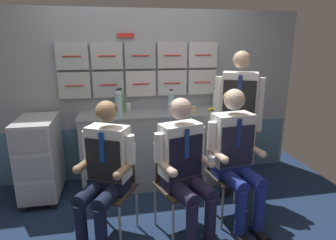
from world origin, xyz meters
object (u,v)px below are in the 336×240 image
object	(u,v)px
folding_chair_left	(114,178)
coffee_cup_spare	(128,106)
service_trolley	(40,157)
crew_member_left	(105,168)
folding_chair_by_counter	(226,164)
crew_member_standing	(238,113)
snack_banana	(213,109)
crew_member_right	(185,163)
crew_member_by_counter	(236,151)
folding_chair_right	(176,175)
water_bottle_blue_cap	(171,101)

from	to	relation	value
folding_chair_left	coffee_cup_spare	size ratio (longest dim) A/B	10.65
service_trolley	crew_member_left	bearing A→B (deg)	-49.88
crew_member_left	folding_chair_by_counter	world-z (taller)	crew_member_left
folding_chair_by_counter	crew_member_standing	xyz separation A→B (m)	(0.25, 0.33, 0.45)
coffee_cup_spare	snack_banana	size ratio (longest dim) A/B	0.47
crew_member_left	crew_member_right	xyz separation A→B (m)	(0.70, -0.06, 0.01)
service_trolley	folding_chair_by_counter	size ratio (longest dim) A/B	1.10
crew_member_by_counter	crew_member_standing	distance (m)	0.59
service_trolley	folding_chair_right	world-z (taller)	service_trolley
service_trolley	crew_member_standing	xyz separation A→B (m)	(2.21, -0.32, 0.49)
folding_chair_left	folding_chair_by_counter	bearing A→B (deg)	4.74
folding_chair_right	snack_banana	bearing A→B (deg)	52.95
folding_chair_left	crew_member_left	bearing A→B (deg)	-117.75
folding_chair_right	folding_chair_by_counter	size ratio (longest dim) A/B	1.00
folding_chair_right	crew_member_by_counter	size ratio (longest dim) A/B	0.65
crew_member_right	coffee_cup_spare	bearing A→B (deg)	108.74
crew_member_left	crew_member_right	size ratio (longest dim) A/B	0.99
folding_chair_right	crew_member_by_counter	xyz separation A→B (m)	(0.59, -0.01, 0.21)
folding_chair_by_counter	coffee_cup_spare	size ratio (longest dim) A/B	10.65
coffee_cup_spare	crew_member_left	bearing A→B (deg)	-102.88
folding_chair_left	crew_member_right	xyz separation A→B (m)	(0.62, -0.20, 0.18)
crew_member_left	crew_member_right	world-z (taller)	crew_member_right
coffee_cup_spare	crew_member_right	bearing A→B (deg)	-71.26
folding_chair_by_counter	folding_chair_right	bearing A→B (deg)	-165.62
folding_chair_by_counter	crew_member_right	bearing A→B (deg)	-150.07
crew_member_left	crew_member_by_counter	xyz separation A→B (m)	(1.24, 0.08, 0.03)
folding_chair_left	crew_member_standing	distance (m)	1.52
water_bottle_blue_cap	folding_chair_right	bearing A→B (deg)	-98.35
crew_member_standing	crew_member_by_counter	bearing A→B (deg)	-114.93
crew_member_by_counter	coffee_cup_spare	distance (m)	1.49
crew_member_right	water_bottle_blue_cap	world-z (taller)	crew_member_right
crew_member_standing	crew_member_right	bearing A→B (deg)	-140.65
service_trolley	folding_chair_right	bearing A→B (deg)	-29.67
crew_member_right	coffee_cup_spare	world-z (taller)	crew_member_right
crew_member_left	crew_member_by_counter	bearing A→B (deg)	3.77
folding_chair_by_counter	crew_member_by_counter	bearing A→B (deg)	-82.28
snack_banana	crew_member_standing	bearing A→B (deg)	-69.43
folding_chair_right	crew_member_by_counter	world-z (taller)	crew_member_by_counter
water_bottle_blue_cap	coffee_cup_spare	distance (m)	0.56
coffee_cup_spare	snack_banana	xyz separation A→B (m)	(1.04, -0.22, -0.02)
service_trolley	crew_member_right	xyz separation A→B (m)	(1.45, -0.95, 0.21)
crew_member_by_counter	folding_chair_right	bearing A→B (deg)	178.98
folding_chair_left	folding_chair_by_counter	world-z (taller)	same
folding_chair_left	crew_member_right	size ratio (longest dim) A/B	0.67
water_bottle_blue_cap	snack_banana	bearing A→B (deg)	0.83
service_trolley	water_bottle_blue_cap	distance (m)	1.63
service_trolley	folding_chair_left	xyz separation A→B (m)	(0.82, -0.75, 0.03)
folding_chair_left	crew_member_right	bearing A→B (deg)	-18.14
service_trolley	snack_banana	world-z (taller)	snack_banana
service_trolley	crew_member_right	bearing A→B (deg)	-33.29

